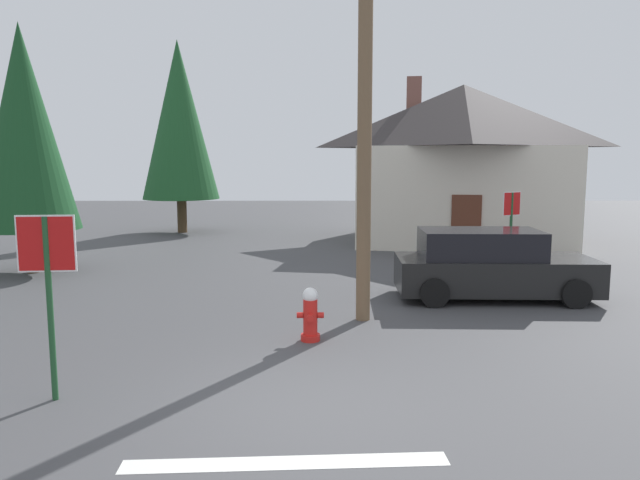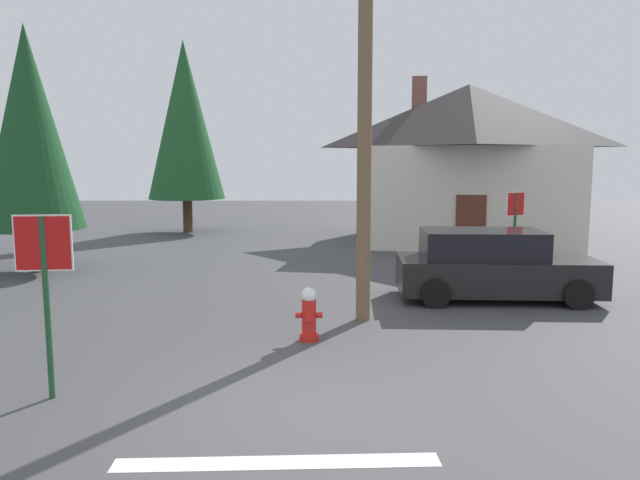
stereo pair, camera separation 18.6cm
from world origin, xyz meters
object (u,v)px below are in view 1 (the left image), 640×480
stop_sign_near (48,269)px  pine_tree_mid_left (24,128)px  fire_hydrant (310,315)px  stop_sign_far (511,215)px  pine_tree_tall_left (179,121)px  utility_pole (365,63)px  house (462,161)px  parked_car (490,266)px

stop_sign_near → pine_tree_mid_left: 10.49m
fire_hydrant → stop_sign_far: 8.83m
stop_sign_near → stop_sign_far: 12.96m
stop_sign_far → fire_hydrant: bearing=-130.3°
pine_tree_tall_left → utility_pole: bearing=-65.1°
fire_hydrant → utility_pole: size_ratio=0.10×
house → pine_tree_mid_left: pine_tree_mid_left is taller
parked_car → stop_sign_near: bearing=-141.9°
stop_sign_near → pine_tree_mid_left: pine_tree_mid_left is taller
stop_sign_near → pine_tree_tall_left: pine_tree_tall_left is taller
pine_tree_tall_left → stop_sign_far: bearing=-39.5°
utility_pole → pine_tree_tall_left: (-6.83, 14.72, -0.12)m
utility_pole → stop_sign_far: size_ratio=4.22×
stop_sign_near → stop_sign_far: (9.03, 9.30, -0.15)m
fire_hydrant → pine_tree_mid_left: bearing=140.4°
stop_sign_far → parked_car: (-1.55, -3.42, -0.85)m
pine_tree_tall_left → house: bearing=-13.7°
utility_pole → pine_tree_tall_left: size_ratio=1.16×
stop_sign_near → fire_hydrant: size_ratio=2.59×
stop_sign_near → parked_car: bearing=38.1°
fire_hydrant → parked_car: parked_car is taller
fire_hydrant → house: bearing=66.5°
stop_sign_near → pine_tree_tall_left: bearing=97.4°
stop_sign_near → fire_hydrant: stop_sign_near is taller
house → pine_tree_tall_left: 12.05m
pine_tree_mid_left → house: bearing=26.2°
parked_car → pine_tree_mid_left: (-12.03, 3.30, 3.28)m
parked_car → utility_pole: bearing=-149.0°
utility_pole → pine_tree_tall_left: bearing=114.9°
utility_pole → pine_tree_mid_left: utility_pole is taller
house → pine_tree_mid_left: size_ratio=1.35×
parked_car → pine_tree_mid_left: size_ratio=0.66×
fire_hydrant → house: (5.79, 13.31, 2.67)m
stop_sign_near → pine_tree_tall_left: size_ratio=0.30×
utility_pole → house: utility_pole is taller
stop_sign_far → house: house is taller
utility_pole → parked_car: 5.54m
fire_hydrant → utility_pole: bearing=53.7°
utility_pole → pine_tree_mid_left: 10.38m
utility_pole → parked_car: (3.07, 1.85, -4.23)m
utility_pole → house: 12.95m
fire_hydrant → pine_tree_mid_left: size_ratio=0.14×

